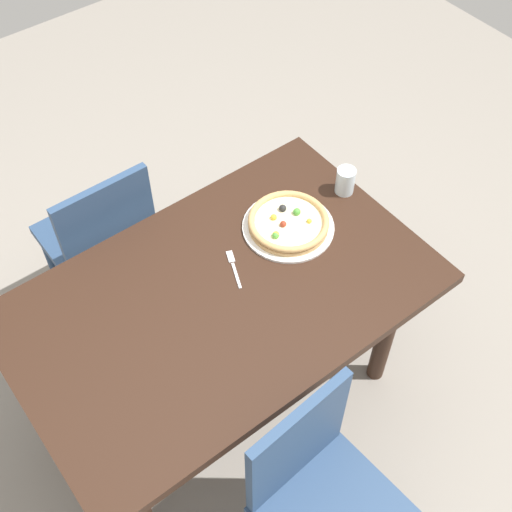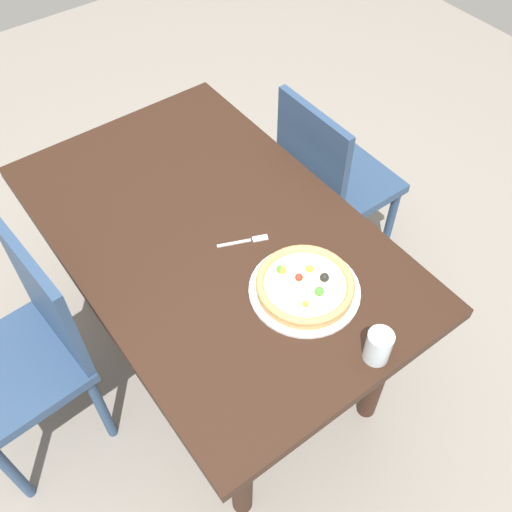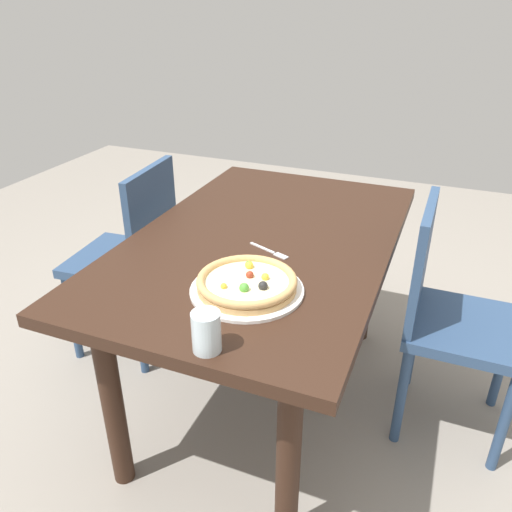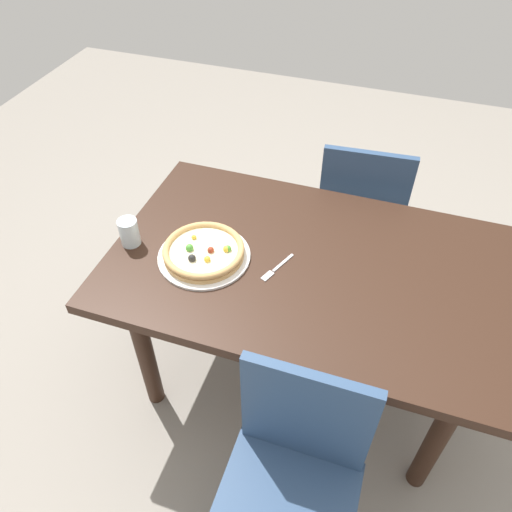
# 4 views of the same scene
# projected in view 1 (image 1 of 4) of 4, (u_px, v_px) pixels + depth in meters

# --- Properties ---
(ground_plane) EXTENTS (6.00, 6.00, 0.00)m
(ground_plane) POSITION_uv_depth(u_px,v_px,m) (228.00, 395.00, 2.80)
(ground_plane) COLOR gray
(dining_table) EXTENTS (1.41, 0.88, 0.73)m
(dining_table) POSITION_uv_depth(u_px,v_px,m) (222.00, 310.00, 2.30)
(dining_table) COLOR #331E14
(dining_table) RESTS_ON ground
(chair_near) EXTENTS (0.43, 0.43, 0.89)m
(chair_near) POSITION_uv_depth(u_px,v_px,m) (321.00, 495.00, 2.05)
(chair_near) COLOR navy
(chair_near) RESTS_ON ground
(chair_far) EXTENTS (0.40, 0.40, 0.89)m
(chair_far) POSITION_uv_depth(u_px,v_px,m) (102.00, 240.00, 2.69)
(chair_far) COLOR navy
(chair_far) RESTS_ON ground
(plate) EXTENTS (0.33, 0.33, 0.01)m
(plate) POSITION_uv_depth(u_px,v_px,m) (288.00, 227.00, 2.40)
(plate) COLOR white
(plate) RESTS_ON dining_table
(pizza) EXTENTS (0.29, 0.29, 0.05)m
(pizza) POSITION_uv_depth(u_px,v_px,m) (288.00, 222.00, 2.38)
(pizza) COLOR tan
(pizza) RESTS_ON plate
(fork) EXTENTS (0.08, 0.16, 0.00)m
(fork) POSITION_uv_depth(u_px,v_px,m) (233.00, 266.00, 2.30)
(fork) COLOR silver
(fork) RESTS_ON dining_table
(drinking_glass) EXTENTS (0.07, 0.07, 0.11)m
(drinking_glass) POSITION_uv_depth(u_px,v_px,m) (345.00, 181.00, 2.48)
(drinking_glass) COLOR silver
(drinking_glass) RESTS_ON dining_table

